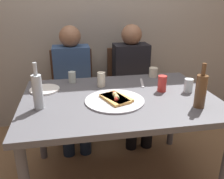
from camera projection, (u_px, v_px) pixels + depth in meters
name	position (u px, v px, depth m)	size (l,w,h in m)	color
ground_plane	(119.00, 179.00, 2.01)	(8.00, 8.00, 0.00)	brown
back_wall	(98.00, 9.00, 2.60)	(6.00, 0.10, 2.60)	gray
dining_table	(119.00, 107.00, 1.77)	(1.38, 0.97, 0.75)	#4C4C51
pizza_tray	(115.00, 101.00, 1.66)	(0.41, 0.41, 0.01)	#ADADB2
pizza_slice_last	(116.00, 98.00, 1.66)	(0.22, 0.26, 0.05)	tan
pizza_slice_extra	(115.00, 98.00, 1.65)	(0.20, 0.25, 0.05)	tan
wine_bottle	(201.00, 90.00, 1.54)	(0.07, 0.07, 0.29)	brown
beer_bottle	(38.00, 91.00, 1.51)	(0.06, 0.06, 0.30)	#B2BCC1
tumbler_near	(153.00, 72.00, 2.16)	(0.08, 0.08, 0.08)	beige
tumbler_far	(101.00, 79.00, 1.92)	(0.06, 0.06, 0.12)	beige
wine_glass	(189.00, 86.00, 1.81)	(0.07, 0.07, 0.10)	silver
short_glass	(72.00, 77.00, 2.02)	(0.06, 0.06, 0.09)	#B7C6BC
soda_can	(162.00, 84.00, 1.82)	(0.07, 0.07, 0.12)	red
plate_stack	(45.00, 90.00, 1.85)	(0.23, 0.23, 0.02)	white
table_knife	(142.00, 83.00, 2.01)	(0.22, 0.02, 0.01)	#B7B7BC
chair_left	(73.00, 88.00, 2.58)	(0.44, 0.44, 0.90)	#472D1E
chair_right	(129.00, 84.00, 2.69)	(0.44, 0.44, 0.90)	#472D1E
guest_in_sweater	(73.00, 81.00, 2.40)	(0.36, 0.56, 1.17)	navy
guest_in_beanie	(133.00, 77.00, 2.50)	(0.36, 0.56, 1.17)	black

